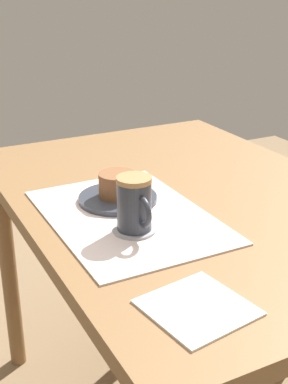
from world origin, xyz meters
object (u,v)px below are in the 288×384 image
(coffee_mug, at_px, (135,204))
(pastry, at_px, (118,185))
(dining_table, at_px, (186,226))
(pastry_plate, at_px, (118,198))

(coffee_mug, bearing_deg, pastry, 167.81)
(dining_table, relative_size, pastry_plate, 6.27)
(pastry_plate, xyz_separation_m, pastry, (0.00, 0.00, 0.03))
(pastry, xyz_separation_m, coffee_mug, (0.16, -0.03, 0.02))
(pastry, relative_size, coffee_mug, 0.77)
(dining_table, xyz_separation_m, coffee_mug, (0.13, -0.20, 0.15))
(dining_table, bearing_deg, coffee_mug, -57.51)
(dining_table, bearing_deg, pastry, -99.27)
(dining_table, height_order, pastry_plate, pastry_plate)
(pastry_plate, bearing_deg, pastry, 0.00)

